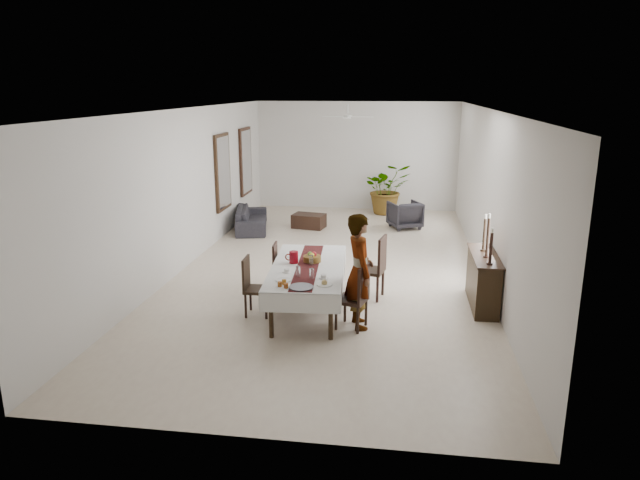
% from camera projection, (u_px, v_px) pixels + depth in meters
% --- Properties ---
extents(floor, '(6.00, 12.00, 0.00)m').
position_uv_depth(floor, '(332.00, 267.00, 11.78)').
color(floor, beige).
rests_on(floor, ground).
extents(ceiling, '(6.00, 12.00, 0.02)m').
position_uv_depth(ceiling, '(333.00, 109.00, 10.94)').
color(ceiling, white).
rests_on(ceiling, wall_back).
extents(wall_back, '(6.00, 0.02, 3.20)m').
position_uv_depth(wall_back, '(356.00, 156.00, 17.10)').
color(wall_back, silver).
rests_on(wall_back, floor).
extents(wall_front, '(6.00, 0.02, 3.20)m').
position_uv_depth(wall_front, '(260.00, 297.00, 5.62)').
color(wall_front, silver).
rests_on(wall_front, floor).
extents(wall_left, '(0.02, 12.00, 3.20)m').
position_uv_depth(wall_left, '(188.00, 187.00, 11.77)').
color(wall_left, silver).
rests_on(wall_left, floor).
extents(wall_right, '(0.02, 12.00, 3.20)m').
position_uv_depth(wall_right, '(487.00, 195.00, 10.95)').
color(wall_right, silver).
rests_on(wall_right, floor).
extents(dining_table_top, '(1.17, 2.47, 0.05)m').
position_uv_depth(dining_table_top, '(308.00, 268.00, 9.37)').
color(dining_table_top, black).
rests_on(dining_table_top, table_leg_fl).
extents(table_leg_fl, '(0.07, 0.07, 0.70)m').
position_uv_depth(table_leg_fl, '(271.00, 315.00, 8.40)').
color(table_leg_fl, black).
rests_on(table_leg_fl, floor).
extents(table_leg_fr, '(0.07, 0.07, 0.70)m').
position_uv_depth(table_leg_fr, '(331.00, 317.00, 8.33)').
color(table_leg_fr, black).
rests_on(table_leg_fr, floor).
extents(table_leg_bl, '(0.07, 0.07, 0.70)m').
position_uv_depth(table_leg_bl, '(290.00, 268.00, 10.59)').
color(table_leg_bl, black).
rests_on(table_leg_bl, floor).
extents(table_leg_br, '(0.07, 0.07, 0.70)m').
position_uv_depth(table_leg_br, '(337.00, 269.00, 10.53)').
color(table_leg_br, black).
rests_on(table_leg_br, floor).
extents(tablecloth_top, '(1.36, 2.66, 0.01)m').
position_uv_depth(tablecloth_top, '(308.00, 266.00, 9.36)').
color(tablecloth_top, silver).
rests_on(tablecloth_top, dining_table_top).
extents(tablecloth_drape_left, '(0.19, 2.58, 0.30)m').
position_uv_depth(tablecloth_drape_left, '(273.00, 274.00, 9.44)').
color(tablecloth_drape_left, white).
rests_on(tablecloth_drape_left, dining_table_top).
extents(tablecloth_drape_right, '(0.19, 2.58, 0.30)m').
position_uv_depth(tablecloth_drape_right, '(343.00, 276.00, 9.36)').
color(tablecloth_drape_right, white).
rests_on(tablecloth_drape_right, dining_table_top).
extents(tablecloth_drape_near, '(1.18, 0.09, 0.30)m').
position_uv_depth(tablecloth_drape_near, '(300.00, 303.00, 8.16)').
color(tablecloth_drape_near, silver).
rests_on(tablecloth_drape_near, dining_table_top).
extents(tablecloth_drape_far, '(1.18, 0.09, 0.30)m').
position_uv_depth(tablecloth_drape_far, '(314.00, 253.00, 10.64)').
color(tablecloth_drape_far, white).
rests_on(tablecloth_drape_far, dining_table_top).
extents(table_runner, '(0.52, 2.52, 0.00)m').
position_uv_depth(table_runner, '(308.00, 266.00, 9.36)').
color(table_runner, '#501717').
rests_on(table_runner, tablecloth_top).
extents(red_pitcher, '(0.16, 0.16, 0.20)m').
position_uv_depth(red_pitcher, '(294.00, 257.00, 9.49)').
color(red_pitcher, maroon).
rests_on(red_pitcher, tablecloth_top).
extents(pitcher_handle, '(0.12, 0.03, 0.12)m').
position_uv_depth(pitcher_handle, '(289.00, 257.00, 9.50)').
color(pitcher_handle, maroon).
rests_on(pitcher_handle, red_pitcher).
extents(wine_glass_near, '(0.07, 0.07, 0.17)m').
position_uv_depth(wine_glass_near, '(312.00, 274.00, 8.70)').
color(wine_glass_near, white).
rests_on(wine_glass_near, tablecloth_top).
extents(wine_glass_mid, '(0.07, 0.07, 0.17)m').
position_uv_depth(wine_glass_mid, '(298.00, 271.00, 8.81)').
color(wine_glass_mid, white).
rests_on(wine_glass_mid, tablecloth_top).
extents(wine_glass_far, '(0.07, 0.07, 0.17)m').
position_uv_depth(wine_glass_far, '(311.00, 260.00, 9.38)').
color(wine_glass_far, white).
rests_on(wine_glass_far, tablecloth_top).
extents(teacup_right, '(0.09, 0.09, 0.06)m').
position_uv_depth(teacup_right, '(324.00, 276.00, 8.75)').
color(teacup_right, silver).
rests_on(teacup_right, saucer_right).
extents(saucer_right, '(0.15, 0.15, 0.01)m').
position_uv_depth(saucer_right, '(324.00, 278.00, 8.76)').
color(saucer_right, silver).
rests_on(saucer_right, tablecloth_top).
extents(teacup_left, '(0.09, 0.09, 0.06)m').
position_uv_depth(teacup_left, '(287.00, 270.00, 9.03)').
color(teacup_left, white).
rests_on(teacup_left, saucer_left).
extents(saucer_left, '(0.15, 0.15, 0.01)m').
position_uv_depth(saucer_left, '(287.00, 272.00, 9.04)').
color(saucer_left, white).
rests_on(saucer_left, tablecloth_top).
extents(plate_near_right, '(0.24, 0.24, 0.02)m').
position_uv_depth(plate_near_right, '(324.00, 284.00, 8.46)').
color(plate_near_right, white).
rests_on(plate_near_right, tablecloth_top).
extents(bread_near_right, '(0.09, 0.09, 0.09)m').
position_uv_depth(bread_near_right, '(324.00, 283.00, 8.46)').
color(bread_near_right, tan).
rests_on(bread_near_right, plate_near_right).
extents(plate_near_left, '(0.24, 0.24, 0.02)m').
position_uv_depth(plate_near_left, '(284.00, 280.00, 8.65)').
color(plate_near_left, silver).
rests_on(plate_near_left, tablecloth_top).
extents(plate_far_left, '(0.24, 0.24, 0.02)m').
position_uv_depth(plate_far_left, '(292.00, 256.00, 9.91)').
color(plate_far_left, white).
rests_on(plate_far_left, tablecloth_top).
extents(serving_tray, '(0.36, 0.36, 0.02)m').
position_uv_depth(serving_tray, '(301.00, 287.00, 8.34)').
color(serving_tray, '#46474C').
rests_on(serving_tray, tablecloth_top).
extents(jam_jar_a, '(0.06, 0.06, 0.08)m').
position_uv_depth(jam_jar_a, '(286.00, 286.00, 8.32)').
color(jam_jar_a, brown).
rests_on(jam_jar_a, tablecloth_top).
extents(jam_jar_b, '(0.06, 0.06, 0.08)m').
position_uv_depth(jam_jar_b, '(280.00, 284.00, 8.39)').
color(jam_jar_b, '#944B15').
rests_on(jam_jar_b, tablecloth_top).
extents(jam_jar_c, '(0.06, 0.06, 0.08)m').
position_uv_depth(jam_jar_c, '(284.00, 282.00, 8.48)').
color(jam_jar_c, '#945915').
rests_on(jam_jar_c, tablecloth_top).
extents(fruit_basket, '(0.30, 0.30, 0.10)m').
position_uv_depth(fruit_basket, '(312.00, 259.00, 9.58)').
color(fruit_basket, brown).
rests_on(fruit_basket, tablecloth_top).
extents(fruit_red, '(0.09, 0.09, 0.09)m').
position_uv_depth(fruit_red, '(314.00, 254.00, 9.58)').
color(fruit_red, '#A7101B').
rests_on(fruit_red, fruit_basket).
extents(fruit_green, '(0.08, 0.08, 0.08)m').
position_uv_depth(fruit_green, '(310.00, 254.00, 9.59)').
color(fruit_green, '#538B29').
rests_on(fruit_green, fruit_basket).
extents(fruit_yellow, '(0.08, 0.08, 0.08)m').
position_uv_depth(fruit_yellow, '(312.00, 255.00, 9.51)').
color(fruit_yellow, yellow).
rests_on(fruit_yellow, fruit_basket).
extents(chair_right_near_seat, '(0.54, 0.54, 0.05)m').
position_uv_depth(chair_right_near_seat, '(351.00, 300.00, 8.72)').
color(chair_right_near_seat, black).
rests_on(chair_right_near_seat, chair_right_near_leg_fl).
extents(chair_right_near_leg_fl, '(0.05, 0.05, 0.43)m').
position_uv_depth(chair_right_near_leg_fl, '(358.00, 321.00, 8.56)').
color(chair_right_near_leg_fl, black).
rests_on(chair_right_near_leg_fl, floor).
extents(chair_right_near_leg_fr, '(0.05, 0.05, 0.43)m').
position_uv_depth(chair_right_near_leg_fr, '(366.00, 312.00, 8.87)').
color(chair_right_near_leg_fr, black).
rests_on(chair_right_near_leg_fr, floor).
extents(chair_right_near_leg_bl, '(0.05, 0.05, 0.43)m').
position_uv_depth(chair_right_near_leg_bl, '(336.00, 317.00, 8.70)').
color(chair_right_near_leg_bl, black).
rests_on(chair_right_near_leg_bl, floor).
extents(chair_right_near_leg_br, '(0.05, 0.05, 0.43)m').
position_uv_depth(chair_right_near_leg_br, '(345.00, 309.00, 9.01)').
color(chair_right_near_leg_br, black).
rests_on(chair_right_near_leg_br, floor).
extents(chair_right_near_back, '(0.16, 0.43, 0.55)m').
position_uv_depth(chair_right_near_back, '(364.00, 283.00, 8.56)').
color(chair_right_near_back, black).
rests_on(chair_right_near_back, chair_right_near_seat).
extents(chair_right_far_seat, '(0.56, 0.56, 0.05)m').
position_uv_depth(chair_right_far_seat, '(370.00, 270.00, 9.98)').
color(chair_right_far_seat, black).
rests_on(chair_right_far_seat, chair_right_far_leg_fl).
extents(chair_right_far_leg_fl, '(0.06, 0.06, 0.47)m').
position_uv_depth(chair_right_far_leg_fl, '(377.00, 289.00, 9.81)').
color(chair_right_far_leg_fl, black).
rests_on(chair_right_far_leg_fl, floor).
extents(chair_right_far_leg_fr, '(0.06, 0.06, 0.47)m').
position_uv_depth(chair_right_far_leg_fr, '(383.00, 282.00, 10.16)').
color(chair_right_far_leg_fr, black).
rests_on(chair_right_far_leg_fr, floor).
extents(chair_right_far_leg_bl, '(0.06, 0.06, 0.47)m').
position_uv_depth(chair_right_far_leg_bl, '(356.00, 287.00, 9.93)').
color(chair_right_far_leg_bl, black).
rests_on(chair_right_far_leg_bl, floor).
extents(chair_right_far_leg_br, '(0.06, 0.06, 0.47)m').
position_uv_depth(chair_right_far_leg_br, '(362.00, 280.00, 10.29)').
color(chair_right_far_leg_br, black).
rests_on(chair_right_far_leg_br, floor).
extents(chair_right_far_back, '(0.14, 0.47, 0.60)m').
position_uv_depth(chair_right_far_back, '(382.00, 254.00, 9.82)').
color(chair_right_far_back, black).
rests_on(chair_right_far_back, chair_right_far_seat).
extents(chair_left_near_seat, '(0.42, 0.42, 0.05)m').
position_uv_depth(chair_left_near_seat, '(258.00, 290.00, 9.23)').
color(chair_left_near_seat, black).
rests_on(chair_left_near_seat, chair_left_near_leg_fl).
extents(chair_left_near_leg_fl, '(0.04, 0.04, 0.40)m').
position_uv_depth(chair_left_near_leg_fl, '(251.00, 299.00, 9.47)').
color(chair_left_near_leg_fl, black).
rests_on(chair_left_near_leg_fl, floor).
extents(chair_left_near_leg_fr, '(0.04, 0.04, 0.40)m').
position_uv_depth(chair_left_near_leg_fr, '(246.00, 306.00, 9.15)').
color(chair_left_near_leg_fr, black).
rests_on(chair_left_near_leg_fr, floor).
extents(chair_left_near_leg_bl, '(0.04, 0.04, 0.40)m').
position_uv_depth(chair_left_near_leg_bl, '(270.00, 300.00, 9.43)').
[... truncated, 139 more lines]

